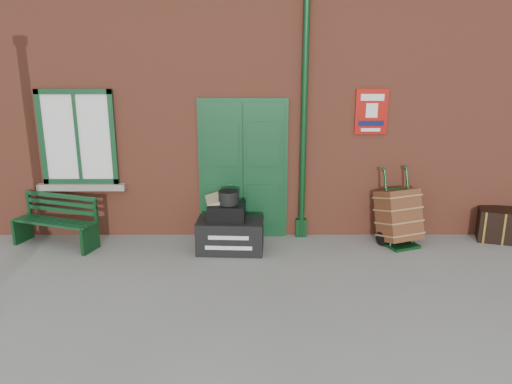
{
  "coord_description": "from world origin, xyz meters",
  "views": [
    {
      "loc": [
        -0.1,
        -6.31,
        2.97
      ],
      "look_at": [
        -0.09,
        0.6,
        1.0
      ],
      "focal_mm": 35.0,
      "sensor_mm": 36.0,
      "label": 1
    }
  ],
  "objects_px": {
    "porter_trolley": "(399,216)",
    "dark_trunk": "(502,225)",
    "bench": "(57,220)",
    "houdini_trunk": "(230,236)"
  },
  "relations": [
    {
      "from": "porter_trolley",
      "to": "bench",
      "type": "bearing_deg",
      "value": 158.7
    },
    {
      "from": "porter_trolley",
      "to": "dark_trunk",
      "type": "distance_m",
      "value": 1.74
    },
    {
      "from": "bench",
      "to": "porter_trolley",
      "type": "xyz_separation_m",
      "value": [
        5.35,
        0.03,
        0.04
      ]
    },
    {
      "from": "houdini_trunk",
      "to": "dark_trunk",
      "type": "distance_m",
      "value": 4.37
    },
    {
      "from": "bench",
      "to": "houdini_trunk",
      "type": "relative_size",
      "value": 1.4
    },
    {
      "from": "bench",
      "to": "porter_trolley",
      "type": "bearing_deg",
      "value": 19.43
    },
    {
      "from": "houdini_trunk",
      "to": "porter_trolley",
      "type": "bearing_deg",
      "value": 9.17
    },
    {
      "from": "houdini_trunk",
      "to": "porter_trolley",
      "type": "relative_size",
      "value": 0.84
    },
    {
      "from": "bench",
      "to": "dark_trunk",
      "type": "relative_size",
      "value": 1.95
    },
    {
      "from": "houdini_trunk",
      "to": "porter_trolley",
      "type": "distance_m",
      "value": 2.65
    }
  ]
}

